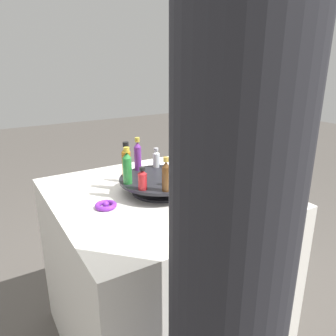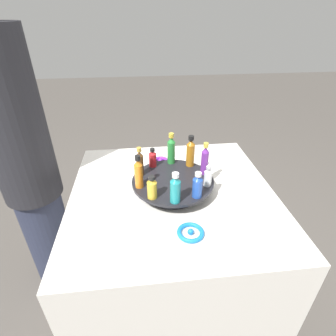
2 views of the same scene
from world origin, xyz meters
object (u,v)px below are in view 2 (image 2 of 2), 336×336
at_px(bottle_brown, 140,163).
at_px(ribbon_bow_purple, 161,161).
at_px(bottle_clear, 208,177).
at_px(bottle_green, 171,150).
at_px(bottle_blue, 197,186).
at_px(bottle_amber, 191,152).
at_px(bottle_red, 153,158).
at_px(bottle_gold, 152,188).
at_px(bottle_purple, 205,160).
at_px(bottle_orange, 139,173).
at_px(bottle_teal, 175,189).
at_px(person_figure, 28,171).
at_px(display_stand, 173,184).
at_px(ribbon_bow_blue, 191,232).

relative_size(bottle_brown, ribbon_bow_purple, 1.59).
bearing_deg(bottle_clear, bottle_green, 121.86).
bearing_deg(bottle_brown, bottle_blue, -40.14).
bearing_deg(bottle_clear, bottle_amber, 103.86).
relative_size(bottle_clear, ribbon_bow_purple, 1.07).
bearing_deg(bottle_green, bottle_clear, -58.14).
distance_m(bottle_red, ribbon_bow_purple, 0.17).
height_order(bottle_amber, bottle_gold, bottle_amber).
relative_size(bottle_amber, bottle_clear, 1.65).
bearing_deg(bottle_purple, bottle_clear, -94.14).
bearing_deg(bottle_blue, bottle_amber, 85.86).
distance_m(bottle_orange, bottle_teal, 0.17).
distance_m(bottle_red, bottle_blue, 0.29).
xyz_separation_m(bottle_amber, bottle_gold, (-0.19, -0.22, -0.02)).
bearing_deg(bottle_purple, bottle_teal, -130.14).
height_order(bottle_orange, person_figure, person_figure).
xyz_separation_m(ribbon_bow_purple, person_figure, (-0.64, -0.04, 0.01)).
height_order(bottle_amber, person_figure, person_figure).
bearing_deg(bottle_purple, bottle_amber, 121.86).
height_order(bottle_orange, bottle_blue, bottle_orange).
distance_m(display_stand, bottle_orange, 0.17).
bearing_deg(bottle_purple, ribbon_bow_purple, 127.65).
distance_m(bottle_teal, bottle_purple, 0.24).
relative_size(display_stand, bottle_green, 2.34).
bearing_deg(bottle_orange, bottle_teal, -40.14).
relative_size(bottle_green, person_figure, 0.09).
xyz_separation_m(display_stand, bottle_gold, (-0.09, -0.11, 0.07)).
relative_size(bottle_amber, bottle_green, 0.99).
bearing_deg(bottle_brown, bottle_clear, -22.14).
xyz_separation_m(bottle_gold, person_figure, (-0.58, 0.33, -0.08)).
bearing_deg(ribbon_bow_purple, person_figure, -176.04).
bearing_deg(ribbon_bow_blue, person_figure, 146.05).
xyz_separation_m(display_stand, ribbon_bow_purple, (-0.03, 0.26, -0.03)).
relative_size(bottle_green, bottle_blue, 1.38).
bearing_deg(ribbon_bow_purple, bottle_green, -70.04).
height_order(ribbon_bow_blue, person_figure, person_figure).
xyz_separation_m(bottle_amber, bottle_red, (-0.17, 0.01, -0.03)).
height_order(bottle_amber, ribbon_bow_purple, bottle_amber).
xyz_separation_m(bottle_clear, ribbon_bow_purple, (-0.17, 0.31, -0.09)).
height_order(bottle_gold, ribbon_bow_purple, bottle_gold).
distance_m(display_stand, bottle_clear, 0.16).
xyz_separation_m(ribbon_bow_blue, person_figure, (-0.70, 0.47, 0.02)).
bearing_deg(bottle_gold, ribbon_bow_purple, 80.19).
height_order(bottle_brown, bottle_clear, bottle_brown).
xyz_separation_m(bottle_teal, ribbon_bow_purple, (-0.02, 0.41, -0.11)).
distance_m(bottle_orange, bottle_gold, 0.09).
height_order(bottle_green, bottle_teal, bottle_green).
bearing_deg(bottle_brown, bottle_teal, -58.14).
relative_size(bottle_gold, bottle_teal, 0.77).
xyz_separation_m(bottle_green, ribbon_bow_blue, (0.02, -0.41, -0.12)).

